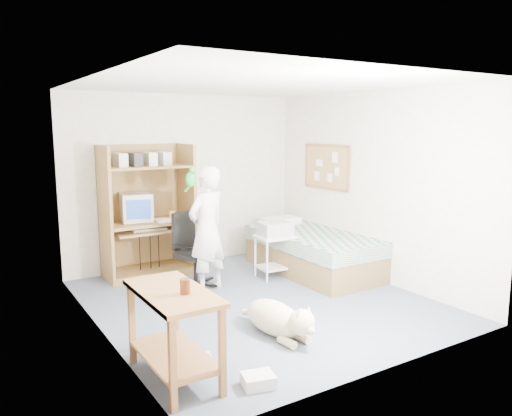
# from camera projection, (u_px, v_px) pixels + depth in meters

# --- Properties ---
(floor) EXTENTS (4.00, 4.00, 0.00)m
(floor) POSITION_uv_depth(u_px,v_px,m) (257.00, 301.00, 5.89)
(floor) COLOR #495464
(floor) RESTS_ON ground
(wall_back) EXTENTS (3.60, 0.02, 2.50)m
(wall_back) POSITION_uv_depth(u_px,v_px,m) (185.00, 180.00, 7.37)
(wall_back) COLOR beige
(wall_back) RESTS_ON floor
(wall_right) EXTENTS (0.02, 4.00, 2.50)m
(wall_right) POSITION_uv_depth(u_px,v_px,m) (372.00, 186.00, 6.64)
(wall_right) COLOR beige
(wall_right) RESTS_ON floor
(wall_left) EXTENTS (0.02, 4.00, 2.50)m
(wall_left) POSITION_uv_depth(u_px,v_px,m) (98.00, 210.00, 4.75)
(wall_left) COLOR beige
(wall_left) RESTS_ON floor
(ceiling) EXTENTS (3.60, 4.00, 0.02)m
(ceiling) POSITION_uv_depth(u_px,v_px,m) (257.00, 84.00, 5.49)
(ceiling) COLOR white
(ceiling) RESTS_ON wall_back
(computer_hutch) EXTENTS (1.20, 0.63, 1.80)m
(computer_hutch) POSITION_uv_depth(u_px,v_px,m) (147.00, 216.00, 6.85)
(computer_hutch) COLOR brown
(computer_hutch) RESTS_ON floor
(bed) EXTENTS (1.02, 2.02, 0.66)m
(bed) POSITION_uv_depth(u_px,v_px,m) (312.00, 252.00, 7.04)
(bed) COLOR brown
(bed) RESTS_ON floor
(side_desk) EXTENTS (0.50, 1.00, 0.75)m
(side_desk) POSITION_uv_depth(u_px,v_px,m) (174.00, 321.00, 4.00)
(side_desk) COLOR brown
(side_desk) RESTS_ON floor
(corkboard) EXTENTS (0.04, 0.94, 0.66)m
(corkboard) POSITION_uv_depth(u_px,v_px,m) (327.00, 167.00, 7.34)
(corkboard) COLOR olive
(corkboard) RESTS_ON wall_right
(office_chair) EXTENTS (0.54, 0.54, 0.94)m
(office_chair) POSITION_uv_depth(u_px,v_px,m) (193.00, 260.00, 6.43)
(office_chair) COLOR black
(office_chair) RESTS_ON floor
(person) EXTENTS (0.66, 0.54, 1.56)m
(person) POSITION_uv_depth(u_px,v_px,m) (207.00, 230.00, 6.15)
(person) COLOR white
(person) RESTS_ON floor
(parrot) EXTENTS (0.11, 0.20, 0.32)m
(parrot) POSITION_uv_depth(u_px,v_px,m) (191.00, 178.00, 5.95)
(parrot) COLOR #148B25
(parrot) RESTS_ON person
(dog) EXTENTS (0.42, 1.09, 0.41)m
(dog) POSITION_uv_depth(u_px,v_px,m) (278.00, 318.00, 4.89)
(dog) COLOR beige
(dog) RESTS_ON floor
(printer_cart) EXTENTS (0.51, 0.42, 0.59)m
(printer_cart) POSITION_uv_depth(u_px,v_px,m) (275.00, 249.00, 6.77)
(printer_cart) COLOR silver
(printer_cart) RESTS_ON floor
(printer) EXTENTS (0.44, 0.35, 0.18)m
(printer) POSITION_uv_depth(u_px,v_px,m) (275.00, 229.00, 6.72)
(printer) COLOR #A6A6A1
(printer) RESTS_ON printer_cart
(crt_monitor) EXTENTS (0.46, 0.48, 0.38)m
(crt_monitor) POSITION_uv_depth(u_px,v_px,m) (136.00, 207.00, 6.76)
(crt_monitor) COLOR beige
(crt_monitor) RESTS_ON computer_hutch
(keyboard) EXTENTS (0.46, 0.20, 0.03)m
(keyboard) POSITION_uv_depth(u_px,v_px,m) (149.00, 229.00, 6.73)
(keyboard) COLOR beige
(keyboard) RESTS_ON computer_hutch
(pencil_cup) EXTENTS (0.08, 0.08, 0.12)m
(pencil_cup) POSITION_uv_depth(u_px,v_px,m) (172.00, 215.00, 6.95)
(pencil_cup) COLOR gold
(pencil_cup) RESTS_ON computer_hutch
(drink_glass) EXTENTS (0.08, 0.08, 0.12)m
(drink_glass) POSITION_uv_depth(u_px,v_px,m) (185.00, 286.00, 3.87)
(drink_glass) COLOR #3E1A09
(drink_glass) RESTS_ON side_desk
(floor_box_a) EXTENTS (0.29, 0.26, 0.10)m
(floor_box_a) POSITION_uv_depth(u_px,v_px,m) (258.00, 380.00, 3.95)
(floor_box_a) COLOR white
(floor_box_a) RESTS_ON floor
(floor_box_b) EXTENTS (0.23, 0.26, 0.08)m
(floor_box_b) POSITION_uv_depth(u_px,v_px,m) (202.00, 361.00, 4.29)
(floor_box_b) COLOR #B5B4B0
(floor_box_b) RESTS_ON floor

